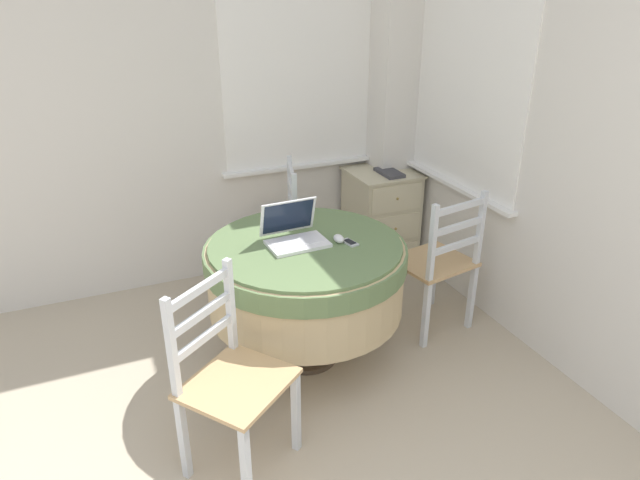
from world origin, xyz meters
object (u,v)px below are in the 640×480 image
dining_chair_near_back_window (275,231)px  dining_chair_camera_near (230,379)px  book_on_cabinet (389,173)px  round_dining_table (306,273)px  computer_mouse (339,239)px  cell_phone (350,242)px  dining_chair_near_right_window (438,264)px  laptop (294,234)px  corner_cabinet (380,216)px

dining_chair_near_back_window → dining_chair_camera_near: bearing=-116.0°
book_on_cabinet → round_dining_table: bearing=-138.7°
computer_mouse → dining_chair_camera_near: (-0.77, -0.54, -0.31)m
cell_phone → dining_chair_camera_near: size_ratio=0.12×
dining_chair_near_right_window → dining_chair_camera_near: bearing=-158.5°
laptop → corner_cabinet: laptop is taller
dining_chair_near_back_window → dining_chair_near_right_window: bearing=-48.7°
corner_cabinet → book_on_cabinet: 0.38m
corner_cabinet → round_dining_table: bearing=-136.1°
computer_mouse → dining_chair_near_back_window: 0.95m
computer_mouse → corner_cabinet: size_ratio=0.11×
round_dining_table → dining_chair_near_back_window: 0.85m
dining_chair_camera_near → corner_cabinet: (1.60, 1.57, -0.09)m
round_dining_table → dining_chair_near_right_window: size_ratio=1.19×
computer_mouse → book_on_cabinet: size_ratio=0.33×
dining_chair_camera_near → book_on_cabinet: (1.62, 1.49, 0.28)m
cell_phone → book_on_cabinet: (0.81, 0.99, -0.01)m
cell_phone → dining_chair_camera_near: 1.00m
computer_mouse → cell_phone: 0.06m
book_on_cabinet → corner_cabinet: bearing=102.1°
computer_mouse → round_dining_table: bearing=161.3°
computer_mouse → book_on_cabinet: (0.85, 0.96, -0.03)m
dining_chair_near_back_window → book_on_cabinet: 0.96m
dining_chair_near_right_window → dining_chair_camera_near: same height
dining_chair_near_right_window → corner_cabinet: size_ratio=1.28×
laptop → cell_phone: laptop is taller
dining_chair_near_back_window → book_on_cabinet: bearing=3.9°
laptop → corner_cabinet: 1.47m
cell_phone → dining_chair_camera_near: dining_chair_camera_near is taller
computer_mouse → cell_phone: computer_mouse is taller
computer_mouse → book_on_cabinet: 1.28m
laptop → book_on_cabinet: laptop is taller
round_dining_table → dining_chair_near_back_window: bearing=83.0°
cell_phone → dining_chair_near_right_window: 0.70m
laptop → book_on_cabinet: (1.07, 0.86, -0.05)m
dining_chair_near_right_window → dining_chair_camera_near: (-1.45, -0.57, 0.00)m
round_dining_table → cell_phone: bearing=-23.5°
laptop → book_on_cabinet: bearing=38.7°
round_dining_table → dining_chair_near_back_window: size_ratio=1.19×
round_dining_table → corner_cabinet: size_ratio=1.52×
dining_chair_camera_near → cell_phone: bearing=31.5°
round_dining_table → cell_phone: cell_phone is taller
laptop → dining_chair_near_back_window: size_ratio=0.35×
round_dining_table → dining_chair_near_back_window: (0.10, 0.84, -0.11)m
round_dining_table → computer_mouse: size_ratio=13.59×
round_dining_table → cell_phone: size_ratio=9.97×
round_dining_table → cell_phone: 0.30m
laptop → computer_mouse: laptop is taller
cell_phone → corner_cabinet: (0.79, 1.07, -0.38)m
cell_phone → corner_cabinet: cell_phone is taller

